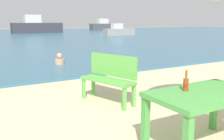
# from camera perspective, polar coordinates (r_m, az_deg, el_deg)

# --- Properties ---
(picnic_table_green) EXTENTS (1.40, 0.80, 0.76)m
(picnic_table_green) POSITION_cam_1_polar(r_m,az_deg,el_deg) (3.29, 20.33, -6.45)
(picnic_table_green) COLOR #4C9E47
(picnic_table_green) RESTS_ON ground_plane
(beer_bottle_amber) EXTENTS (0.07, 0.07, 0.26)m
(beer_bottle_amber) POSITION_cam_1_polar(r_m,az_deg,el_deg) (3.19, 16.41, -2.95)
(beer_bottle_amber) COLOR brown
(beer_bottle_amber) RESTS_ON picnic_table_green
(bench_green_left) EXTENTS (0.71, 1.25, 0.95)m
(bench_green_left) POSITION_cam_1_polar(r_m,az_deg,el_deg) (5.00, -0.53, -1.23)
(bench_green_left) COLOR #60B24C
(bench_green_left) RESTS_ON ground_plane
(swimmer_person) EXTENTS (0.34, 0.34, 0.41)m
(swimmer_person) POSITION_cam_1_polar(r_m,az_deg,el_deg) (9.25, -11.80, 2.27)
(swimmer_person) COLOR tan
(swimmer_person) RESTS_ON sea_water
(boat_fishing_trawler) EXTENTS (3.63, 0.99, 1.32)m
(boat_fishing_trawler) POSITION_cam_1_polar(r_m,az_deg,el_deg) (28.55, 1.60, 8.83)
(boat_fishing_trawler) COLOR gray
(boat_fishing_trawler) RESTS_ON sea_water
(boat_sailboat) EXTENTS (6.63, 1.81, 2.41)m
(boat_sailboat) POSITION_cam_1_polar(r_m,az_deg,el_deg) (36.05, -16.75, 9.44)
(boat_sailboat) COLOR #38383F
(boat_sailboat) RESTS_ON sea_water
(boat_cargo_ship) EXTENTS (5.69, 1.55, 2.07)m
(boat_cargo_ship) POSITION_cam_1_polar(r_m,az_deg,el_deg) (46.87, -1.66, 9.97)
(boat_cargo_ship) COLOR #4C4C4C
(boat_cargo_ship) RESTS_ON sea_water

